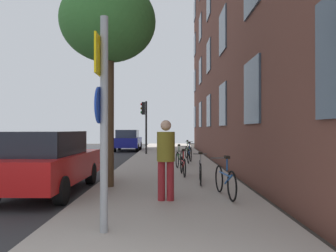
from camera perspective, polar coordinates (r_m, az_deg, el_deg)
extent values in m
plane|color=#332D28|center=(17.87, -11.29, -5.94)|extent=(41.80, 41.80, 0.00)
cube|color=#2D2D30|center=(18.39, -17.75, -5.76)|extent=(7.00, 38.00, 0.01)
cube|color=#9E9389|center=(17.53, 0.07, -5.86)|extent=(4.20, 38.00, 0.12)
cube|color=brown|center=(17.92, 8.77, 16.24)|extent=(0.50, 27.00, 13.71)
cube|color=#384756|center=(9.80, 13.97, 5.68)|extent=(0.06, 1.70, 1.82)
cube|color=#384756|center=(14.68, 9.21, 3.61)|extent=(0.06, 1.70, 1.82)
cube|color=#384756|center=(19.62, 6.85, 2.57)|extent=(0.06, 1.70, 1.82)
cube|color=#384756|center=(24.59, 5.44, 1.94)|extent=(0.06, 1.70, 1.82)
cube|color=#384756|center=(29.56, 4.51, 1.53)|extent=(0.06, 1.70, 1.82)
cube|color=#384756|center=(15.24, 9.20, 15.61)|extent=(0.06, 1.70, 1.82)
cube|color=#384756|center=(20.05, 6.84, 11.67)|extent=(0.06, 1.70, 1.82)
cube|color=#384756|center=(24.93, 5.44, 9.26)|extent=(0.06, 1.70, 1.82)
cube|color=#384756|center=(29.85, 4.50, 7.63)|extent=(0.06, 1.70, 1.82)
cube|color=#384756|center=(20.95, 6.83, 20.20)|extent=(0.06, 1.70, 1.82)
cube|color=#384756|center=(25.66, 5.43, 16.27)|extent=(0.06, 1.70, 1.82)
cube|color=#384756|center=(30.46, 4.50, 13.56)|extent=(0.06, 1.70, 1.82)
cube|color=#384756|center=(31.38, 4.49, 19.20)|extent=(0.06, 1.70, 1.82)
cylinder|color=gray|center=(5.19, -10.92, 0.33)|extent=(0.12, 0.12, 3.29)
cube|color=yellow|center=(5.33, -11.76, 11.58)|extent=(0.03, 0.60, 0.60)
cylinder|color=#14339E|center=(5.22, -11.78, 3.51)|extent=(0.03, 0.56, 0.56)
cylinder|color=black|center=(21.33, -3.83, -0.25)|extent=(0.12, 0.12, 3.34)
cube|color=black|center=(21.39, -4.31, 3.02)|extent=(0.20, 0.24, 0.80)
sphere|color=red|center=(21.41, -4.60, 3.72)|extent=(0.16, 0.16, 0.16)
sphere|color=#523707|center=(21.40, -4.60, 3.02)|extent=(0.16, 0.16, 0.16)
sphere|color=#083E11|center=(21.38, -4.60, 2.33)|extent=(0.16, 0.16, 0.16)
cylinder|color=#4C3823|center=(9.34, -10.28, 1.36)|extent=(0.33, 0.33, 3.75)
ellipsoid|color=#387533|center=(9.79, -10.26, 17.14)|extent=(2.63, 2.63, 2.23)
torus|color=black|center=(8.52, 8.60, -8.86)|extent=(0.11, 0.67, 0.67)
torus|color=black|center=(7.49, 10.75, -10.02)|extent=(0.11, 0.67, 0.67)
cylinder|color=#194C99|center=(7.98, 9.60, -8.10)|extent=(0.14, 0.92, 0.04)
cylinder|color=#194C99|center=(7.73, 10.16, -8.97)|extent=(0.10, 0.56, 0.30)
cylinder|color=#194C99|center=(7.79, 9.93, -6.42)|extent=(0.04, 0.04, 0.28)
cube|color=black|center=(7.78, 9.93, -5.25)|extent=(0.10, 0.24, 0.06)
cylinder|color=#4C4C4C|center=(8.46, 8.60, -5.41)|extent=(0.42, 0.07, 0.03)
torus|color=black|center=(10.46, 5.38, -7.44)|extent=(0.09, 0.62, 0.62)
torus|color=black|center=(9.41, 5.50, -8.22)|extent=(0.09, 0.62, 0.62)
cylinder|color=#99999E|center=(9.91, 5.44, -6.83)|extent=(0.11, 0.91, 0.04)
cylinder|color=#99999E|center=(9.66, 5.47, -7.46)|extent=(0.09, 0.55, 0.29)
cylinder|color=#99999E|center=(9.73, 5.45, -5.52)|extent=(0.04, 0.04, 0.28)
cube|color=black|center=(9.72, 5.45, -4.58)|extent=(0.10, 0.24, 0.06)
cylinder|color=#4C4C4C|center=(10.41, 5.38, -4.75)|extent=(0.42, 0.06, 0.03)
torus|color=black|center=(11.90, 2.22, -6.62)|extent=(0.08, 0.61, 0.61)
torus|color=black|center=(10.94, 2.74, -7.16)|extent=(0.08, 0.61, 0.61)
cylinder|color=#B21E1E|center=(11.40, 2.47, -6.04)|extent=(0.09, 0.83, 0.04)
cylinder|color=#B21E1E|center=(11.17, 2.60, -6.55)|extent=(0.07, 0.50, 0.27)
cylinder|color=#B21E1E|center=(11.24, 2.55, -4.90)|extent=(0.04, 0.04, 0.28)
cube|color=black|center=(11.23, 2.55, -4.08)|extent=(0.10, 0.24, 0.06)
cylinder|color=#4C4C4C|center=(11.86, 2.22, -4.28)|extent=(0.42, 0.06, 0.03)
torus|color=black|center=(14.66, 2.27, -5.40)|extent=(0.17, 0.64, 0.65)
torus|color=black|center=(13.59, 1.52, -5.79)|extent=(0.17, 0.64, 0.65)
cylinder|color=#267233|center=(14.11, 1.91, -4.87)|extent=(0.23, 0.91, 0.04)
cylinder|color=#267233|center=(13.85, 1.72, -5.29)|extent=(0.16, 0.56, 0.30)
cylinder|color=#267233|center=(13.93, 1.80, -3.91)|extent=(0.04, 0.04, 0.28)
cube|color=black|center=(13.92, 1.80, -3.26)|extent=(0.10, 0.24, 0.06)
cylinder|color=#4C4C4C|center=(14.62, 2.27, -3.44)|extent=(0.42, 0.11, 0.03)
torus|color=black|center=(16.17, 3.81, -4.86)|extent=(0.16, 0.69, 0.70)
torus|color=black|center=(15.19, 3.41, -5.14)|extent=(0.16, 0.69, 0.70)
cylinder|color=#194C99|center=(15.66, 3.62, -4.30)|extent=(0.19, 0.84, 0.04)
cylinder|color=#194C99|center=(15.42, 3.52, -4.68)|extent=(0.13, 0.51, 0.28)
cylinder|color=#194C99|center=(15.50, 3.56, -3.39)|extent=(0.04, 0.04, 0.28)
cube|color=black|center=(15.49, 3.56, -2.80)|extent=(0.10, 0.24, 0.06)
cylinder|color=#4C4C4C|center=(16.14, 3.81, -2.99)|extent=(0.42, 0.10, 0.03)
torus|color=black|center=(18.87, 3.53, -4.27)|extent=(0.18, 0.67, 0.68)
torus|color=black|center=(17.92, 3.07, -4.46)|extent=(0.18, 0.67, 0.68)
cylinder|color=#267233|center=(18.39, 3.31, -3.78)|extent=(0.22, 0.81, 0.04)
cylinder|color=#267233|center=(18.15, 3.19, -4.09)|extent=(0.15, 0.49, 0.27)
cylinder|color=#267233|center=(18.23, 3.23, -3.02)|extent=(0.04, 0.04, 0.28)
cube|color=black|center=(18.22, 3.23, -2.51)|extent=(0.10, 0.24, 0.06)
cylinder|color=#4C4C4C|center=(18.84, 3.53, -2.69)|extent=(0.42, 0.12, 0.03)
cylinder|color=maroon|center=(7.45, -1.21, -9.32)|extent=(0.16, 0.16, 0.86)
cylinder|color=maroon|center=(7.45, 0.30, -9.32)|extent=(0.16, 0.16, 0.86)
cylinder|color=olive|center=(7.37, -0.46, -3.51)|extent=(0.51, 0.51, 0.65)
sphere|color=tan|center=(7.36, -0.46, 0.10)|extent=(0.23, 0.23, 0.23)
cube|color=red|center=(9.41, -19.67, -6.66)|extent=(1.78, 4.44, 0.70)
cube|color=#1E232D|center=(9.16, -20.12, -2.75)|extent=(1.48, 2.50, 0.60)
cylinder|color=black|center=(11.04, -21.02, -7.57)|extent=(0.22, 0.64, 0.64)
cylinder|color=black|center=(10.59, -13.09, -7.89)|extent=(0.22, 0.64, 0.64)
cylinder|color=black|center=(7.89, -17.79, -10.43)|extent=(0.22, 0.64, 0.64)
cube|color=navy|center=(26.04, -6.93, -2.74)|extent=(1.86, 4.04, 0.70)
cube|color=#2D3847|center=(25.82, -6.98, -1.32)|extent=(1.56, 2.27, 0.60)
cylinder|color=black|center=(27.45, -8.36, -3.36)|extent=(0.22, 0.64, 0.64)
cylinder|color=black|center=(27.25, -4.84, -3.38)|extent=(0.22, 0.64, 0.64)
cylinder|color=black|center=(24.90, -9.21, -3.65)|extent=(0.22, 0.64, 0.64)
cylinder|color=black|center=(24.69, -5.34, -3.68)|extent=(0.22, 0.64, 0.64)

